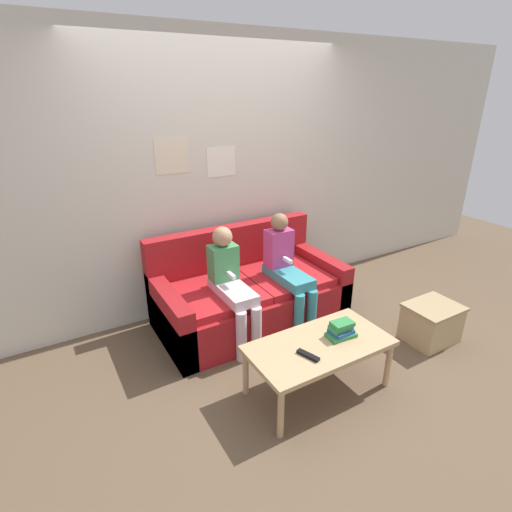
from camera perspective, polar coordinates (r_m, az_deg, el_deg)
name	(u,v)px	position (r m, az deg, el deg)	size (l,w,h in m)	color
ground_plane	(281,350)	(3.56, 3.59, -13.21)	(10.00, 10.00, 0.00)	brown
wall_back	(220,177)	(3.93, -5.12, 11.13)	(8.00, 0.06, 2.60)	beige
couch	(248,294)	(3.83, -1.10, -5.46)	(1.73, 0.90, 0.87)	maroon
coffee_table	(319,349)	(2.98, 9.04, -12.92)	(1.04, 0.54, 0.41)	tan
person_left	(231,282)	(3.40, -3.56, -3.75)	(0.24, 0.60, 1.03)	silver
person_right	(287,267)	(3.66, 4.45, -1.58)	(0.24, 0.60, 1.06)	teal
tv_remote	(308,355)	(2.82, 7.45, -13.89)	(0.09, 0.17, 0.02)	black
book_stack	(341,330)	(3.03, 12.08, -10.26)	(0.22, 0.15, 0.12)	#2D8442
storage_box	(431,323)	(3.91, 23.74, -8.71)	(0.45, 0.37, 0.35)	tan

